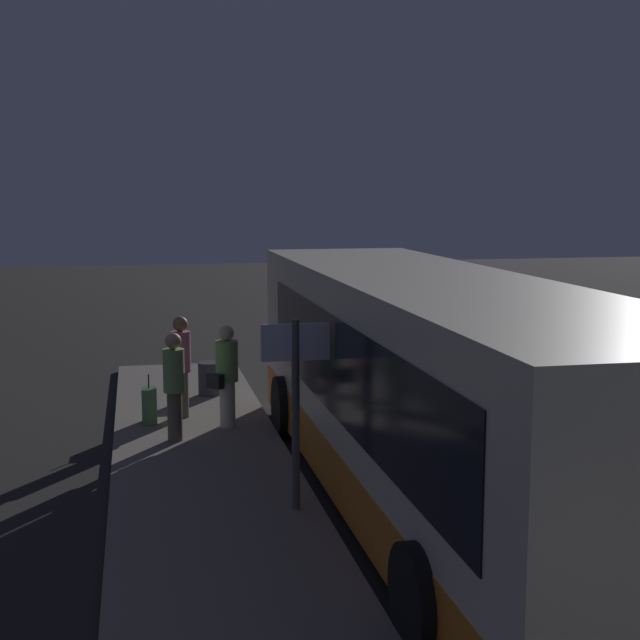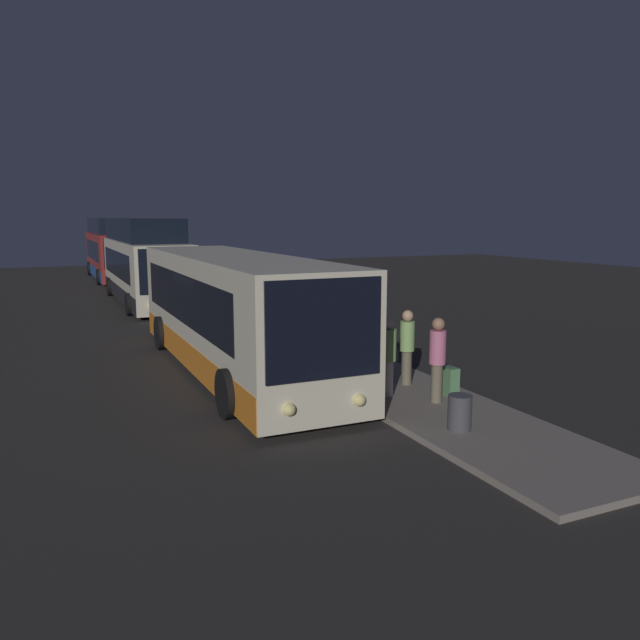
{
  "view_description": "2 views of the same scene",
  "coord_description": "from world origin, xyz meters",
  "views": [
    {
      "loc": [
        -10.47,
        3.84,
        4.1
      ],
      "look_at": [
        4.22,
        0.77,
        1.91
      ],
      "focal_mm": 50.0,
      "sensor_mm": 36.0,
      "label": 1
    },
    {
      "loc": [
        15.64,
        -4.4,
        3.97
      ],
      "look_at": [
        4.22,
        0.77,
        1.91
      ],
      "focal_mm": 35.0,
      "sensor_mm": 36.0,
      "label": 2
    }
  ],
  "objects": [
    {
      "name": "platform",
      "position": [
        0.0,
        2.93,
        0.06
      ],
      "size": [
        20.0,
        2.66,
        0.12
      ],
      "color": "slate",
      "rests_on": "ground"
    },
    {
      "name": "trash_bin",
      "position": [
        6.69,
        2.47,
        0.45
      ],
      "size": [
        0.44,
        0.44,
        0.65
      ],
      "color": "#3F3F44",
      "rests_on": "platform"
    },
    {
      "name": "bus_lead",
      "position": [
        0.07,
        0.17,
        1.5
      ],
      "size": [
        11.36,
        2.86,
        3.02
      ],
      "color": "beige",
      "rests_on": "ground"
    },
    {
      "name": "passenger_with_bags",
      "position": [
        3.58,
        3.28,
        1.09
      ],
      "size": [
        0.4,
        0.4,
        1.75
      ],
      "rotation": [
        0.0,
        0.0,
        -0.2
      ],
      "color": "#6B604C",
      "rests_on": "platform"
    },
    {
      "name": "ground",
      "position": [
        0.0,
        0.0,
        0.0
      ],
      "size": [
        80.0,
        80.0,
        0.0
      ],
      "primitive_type": "plane",
      "color": "#2B2826"
    },
    {
      "name": "suitcase",
      "position": [
        4.75,
        3.67,
        0.43
      ],
      "size": [
        0.37,
        0.25,
        0.86
      ],
      "color": "#598C59",
      "rests_on": "platform"
    },
    {
      "name": "passenger_boarding",
      "position": [
        5.06,
        3.09,
        1.12
      ],
      "size": [
        0.49,
        0.49,
        1.8
      ],
      "rotation": [
        0.0,
        0.0,
        -0.89
      ],
      "color": "#6B604C",
      "rests_on": "platform"
    },
    {
      "name": "passenger_waiting",
      "position": [
        4.23,
        2.38,
        1.06
      ],
      "size": [
        0.61,
        0.63,
        1.74
      ],
      "rotation": [
        0.0,
        0.0,
        0.73
      ],
      "color": "silver",
      "rests_on": "platform"
    },
    {
      "name": "sign_post",
      "position": [
        0.14,
        1.94,
        1.69
      ],
      "size": [
        0.1,
        0.86,
        2.41
      ],
      "color": "#4C4C51",
      "rests_on": "platform"
    }
  ]
}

